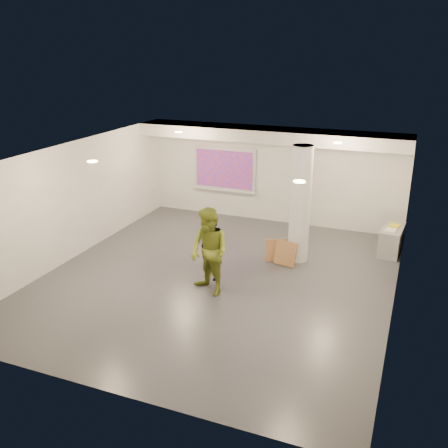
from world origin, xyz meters
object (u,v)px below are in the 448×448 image
at_px(credenza, 392,240).
at_px(woman, 211,248).
at_px(projection_screen, 224,170).
at_px(column, 300,205).
at_px(man, 209,252).

xyz_separation_m(credenza, woman, (-3.87, -3.23, 0.42)).
height_order(projection_screen, woman, projection_screen).
distance_m(column, projection_screen, 4.08).
bearing_deg(projection_screen, man, -71.88).
relative_size(credenza, man, 0.63).
bearing_deg(projection_screen, column, -40.56).
height_order(credenza, man, man).
bearing_deg(woman, man, -55.99).
relative_size(projection_screen, woman, 1.34).
bearing_deg(man, credenza, 75.20).
distance_m(column, credenza, 2.86).
xyz_separation_m(projection_screen, credenza, (5.32, -1.25, -1.17)).
bearing_deg(credenza, projection_screen, 171.79).
distance_m(woman, man, 0.77).
relative_size(column, projection_screen, 1.43).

